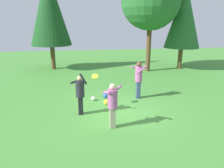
{
  "coord_description": "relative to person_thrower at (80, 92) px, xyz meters",
  "views": [
    {
      "loc": [
        -1.38,
        -7.95,
        3.58
      ],
      "look_at": [
        -0.09,
        0.57,
        1.05
      ],
      "focal_mm": 34.23,
      "sensor_mm": 36.0,
      "label": 1
    }
  ],
  "objects": [
    {
      "name": "person_thrower",
      "position": [
        0.0,
        0.0,
        0.0
      ],
      "size": [
        0.66,
        0.67,
        1.74
      ],
      "rotation": [
        0.0,
        0.0,
        0.76
      ],
      "color": "black",
      "rests_on": "ground_plane"
    },
    {
      "name": "tree_far_right",
      "position": [
        7.83,
        7.67,
        3.04
      ],
      "size": [
        2.67,
        2.67,
        6.37
      ],
      "color": "brown",
      "rests_on": "ground_plane"
    },
    {
      "name": "ball_white",
      "position": [
        0.58,
        1.44,
        -0.84
      ],
      "size": [
        0.2,
        0.2,
        0.2
      ],
      "primitive_type": "sphere",
      "color": "white",
      "rests_on": "ground_plane"
    },
    {
      "name": "tree_left",
      "position": [
        -2.01,
        8.92,
        3.56
      ],
      "size": [
        3.02,
        3.02,
        7.2
      ],
      "color": "brown",
      "rests_on": "ground_plane"
    },
    {
      "name": "tree_right",
      "position": [
        5.05,
        7.15,
        4.05
      ],
      "size": [
        4.14,
        4.14,
        7.07
      ],
      "color": "brown",
      "rests_on": "ground_plane"
    },
    {
      "name": "person_bystander",
      "position": [
        1.08,
        -1.3,
        0.01
      ],
      "size": [
        0.59,
        0.63,
        1.6
      ],
      "rotation": [
        0.0,
        0.0,
        1.8
      ],
      "color": "gray",
      "rests_on": "ground_plane"
    },
    {
      "name": "ball_blue",
      "position": [
        1.22,
        1.71,
        -0.8
      ],
      "size": [
        0.27,
        0.27,
        0.27
      ],
      "primitive_type": "sphere",
      "color": "blue",
      "rests_on": "ground_plane"
    },
    {
      "name": "person_catcher",
      "position": [
        2.76,
        1.48,
        0.13
      ],
      "size": [
        0.73,
        0.67,
        1.79
      ],
      "rotation": [
        0.0,
        0.0,
        -2.75
      ],
      "color": "#38476B",
      "rests_on": "ground_plane"
    },
    {
      "name": "ball_yellow",
      "position": [
        1.13,
        0.82,
        -0.81
      ],
      "size": [
        0.25,
        0.25,
        0.25
      ],
      "primitive_type": "sphere",
      "color": "yellow",
      "rests_on": "ground_plane"
    },
    {
      "name": "frisbee",
      "position": [
        0.63,
        0.61,
        0.45
      ],
      "size": [
        0.33,
        0.32,
        0.15
      ],
      "color": "yellow"
    },
    {
      "name": "ground_plane",
      "position": [
        1.43,
        -0.05,
        -0.94
      ],
      "size": [
        40.0,
        40.0,
        0.0
      ],
      "primitive_type": "plane",
      "color": "#478C38"
    }
  ]
}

